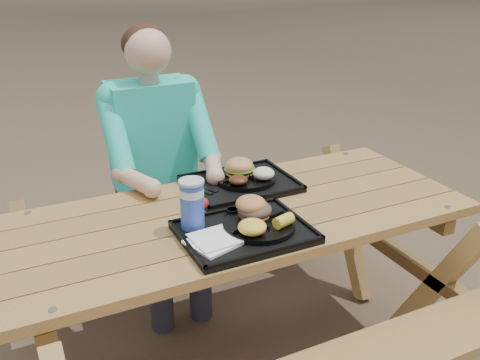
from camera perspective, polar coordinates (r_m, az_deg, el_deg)
name	(u,v)px	position (r m, az deg, el deg)	size (l,w,h in m)	color
picnic_table	(240,291)	(2.28, 0.00, -11.73)	(1.80, 1.49, 0.75)	#999999
tray_near	(245,233)	(1.91, 0.49, -5.68)	(0.45, 0.35, 0.02)	black
tray_far	(240,185)	(2.29, 0.04, -0.49)	(0.45, 0.35, 0.02)	black
plate_near	(259,225)	(1.92, 2.03, -4.87)	(0.26, 0.26, 0.02)	black
plate_far	(246,178)	(2.30, 0.60, 0.18)	(0.26, 0.26, 0.02)	black
napkin_stack	(213,241)	(1.82, -2.91, -6.57)	(0.15, 0.15, 0.02)	white
soda_cup	(192,205)	(1.90, -5.13, -2.70)	(0.09, 0.09, 0.17)	#183DB4
condiment_bbq	(232,212)	(2.00, -0.81, -3.46)	(0.05, 0.05, 0.03)	black
condiment_mustard	(243,208)	(2.03, 0.30, -3.05)	(0.05, 0.05, 0.03)	yellow
sandwich	(255,201)	(1.93, 1.59, -2.25)	(0.12, 0.12, 0.12)	#C37B44
mac_cheese	(252,227)	(1.83, 1.31, -5.03)	(0.10, 0.10, 0.05)	yellow
corn_cob	(284,221)	(1.89, 4.68, -4.35)	(0.07, 0.07, 0.04)	yellow
cutlery_far	(204,187)	(2.24, -3.83, -0.77)	(0.02, 0.14, 0.01)	black
burger	(239,162)	(2.30, -0.06, 1.92)	(0.12, 0.12, 0.11)	#C58B45
baked_beans	(238,180)	(2.21, -0.19, 0.00)	(0.08, 0.08, 0.04)	#512210
potato_salad	(264,173)	(2.26, 2.54, 0.72)	(0.09, 0.09, 0.05)	white
diner	(156,180)	(2.67, -8.96, -0.05)	(0.48, 0.84, 1.28)	#1CC4B8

